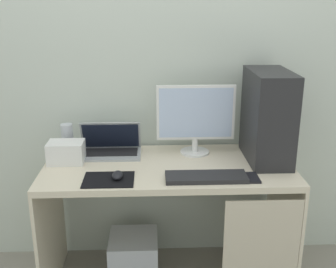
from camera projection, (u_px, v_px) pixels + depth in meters
name	position (u px, v px, depth m)	size (l,w,h in m)	color
wall_back	(166.00, 60.00, 2.52)	(4.00, 0.05, 2.60)	beige
desk	(171.00, 191.00, 2.38)	(1.39, 0.64, 0.77)	beige
pc_tower	(268.00, 116.00, 2.34)	(0.22, 0.42, 0.51)	#232326
monitor	(196.00, 118.00, 2.44)	(0.46, 0.17, 0.42)	white
laptop	(111.00, 148.00, 2.49)	(0.36, 0.22, 0.20)	#9EA3A8
speaker	(67.00, 138.00, 2.50)	(0.07, 0.07, 0.18)	#B7BCC6
projector	(66.00, 152.00, 2.36)	(0.20, 0.14, 0.12)	white
keyboard	(206.00, 177.00, 2.15)	(0.42, 0.14, 0.02)	#232326
mousepad	(109.00, 180.00, 2.14)	(0.26, 0.20, 0.01)	black
mouse_left	(117.00, 175.00, 2.15)	(0.06, 0.10, 0.03)	black
cell_phone	(252.00, 178.00, 2.16)	(0.07, 0.13, 0.01)	black
subwoofer	(134.00, 258.00, 2.56)	(0.29, 0.29, 0.29)	#B7BCC6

